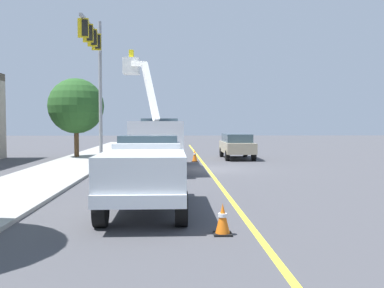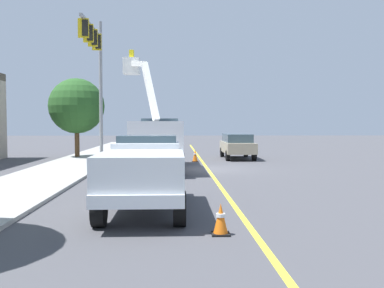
{
  "view_description": "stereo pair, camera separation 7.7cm",
  "coord_description": "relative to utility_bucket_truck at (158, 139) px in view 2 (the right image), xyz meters",
  "views": [
    {
      "loc": [
        -22.78,
        1.31,
        2.45
      ],
      "look_at": [
        -1.37,
        0.85,
        1.4
      ],
      "focal_mm": 40.72,
      "sensor_mm": 36.0,
      "label": 1
    },
    {
      "loc": [
        -22.78,
        1.23,
        2.45
      ],
      "look_at": [
        -1.37,
        0.85,
        1.4
      ],
      "focal_mm": 40.72,
      "sensor_mm": 36.0,
      "label": 2
    }
  ],
  "objects": [
    {
      "name": "ground",
      "position": [
        -0.22,
        -2.63,
        -1.6
      ],
      "size": [
        120.0,
        120.0,
        0.0
      ],
      "primitive_type": "plane",
      "color": "#47474C"
    },
    {
      "name": "sidewalk_far_side",
      "position": [
        -0.4,
        4.85,
        -1.54
      ],
      "size": [
        60.07,
        5.02,
        0.12
      ],
      "primitive_type": "cube",
      "rotation": [
        0.0,
        0.0,
        0.02
      ],
      "color": "#9E9E99",
      "rests_on": "ground"
    },
    {
      "name": "lane_centre_stripe",
      "position": [
        -0.22,
        -2.63,
        -1.6
      ],
      "size": [
        49.99,
        1.34,
        0.01
      ],
      "primitive_type": "cube",
      "rotation": [
        0.0,
        0.0,
        0.02
      ],
      "color": "yellow",
      "rests_on": "ground"
    },
    {
      "name": "utility_bucket_truck",
      "position": [
        0.0,
        0.0,
        0.0
      ],
      "size": [
        8.26,
        3.42,
        6.52
      ],
      "color": "white",
      "rests_on": "ground"
    },
    {
      "name": "service_pickup_truck",
      "position": [
        -11.02,
        -0.29,
        -0.48
      ],
      "size": [
        5.65,
        2.3,
        2.06
      ],
      "color": "silver",
      "rests_on": "ground"
    },
    {
      "name": "passing_minivan",
      "position": [
        6.47,
        -4.99,
        -0.63
      ],
      "size": [
        4.84,
        2.04,
        1.69
      ],
      "color": "tan",
      "rests_on": "ground"
    },
    {
      "name": "traffic_cone_leading",
      "position": [
        -13.61,
        -2.19,
        -1.26
      ],
      "size": [
        0.4,
        0.4,
        0.7
      ],
      "color": "black",
      "rests_on": "ground"
    },
    {
      "name": "traffic_cone_mid_front",
      "position": [
        4.16,
        -2.07,
        -1.22
      ],
      "size": [
        0.4,
        0.4,
        0.78
      ],
      "color": "black",
      "rests_on": "ground"
    },
    {
      "name": "traffic_signal_mast",
      "position": [
        3.36,
        3.92,
        4.68
      ],
      "size": [
        6.01,
        0.66,
        8.92
      ],
      "color": "gray",
      "rests_on": "ground"
    },
    {
      "name": "street_tree_right",
      "position": [
        6.93,
        5.97,
        1.98
      ],
      "size": [
        3.77,
        3.77,
        5.48
      ],
      "color": "brown",
      "rests_on": "ground"
    }
  ]
}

